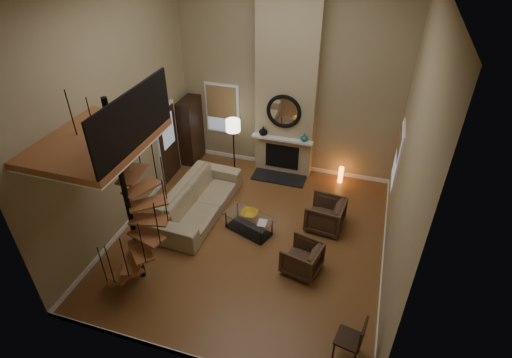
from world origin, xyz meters
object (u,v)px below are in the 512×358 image
(hutch, at_px, (191,131))
(coffee_table, at_px, (249,222))
(accent_lamp, at_px, (341,175))
(armchair_far, at_px, (305,259))
(floor_lamp, at_px, (233,130))
(side_chair, at_px, (354,338))
(armchair_near, at_px, (328,216))
(sofa, at_px, (199,199))

(hutch, bearing_deg, coffee_table, -44.92)
(accent_lamp, bearing_deg, armchair_far, -94.44)
(floor_lamp, distance_m, side_chair, 6.22)
(armchair_near, bearing_deg, hutch, -108.04)
(accent_lamp, bearing_deg, floor_lamp, -170.96)
(hutch, height_order, side_chair, hutch)
(armchair_far, distance_m, coffee_table, 1.75)
(coffee_table, bearing_deg, armchair_far, -29.61)
(side_chair, bearing_deg, coffee_table, 136.53)
(hutch, relative_size, floor_lamp, 1.16)
(armchair_far, relative_size, floor_lamp, 0.44)
(sofa, bearing_deg, side_chair, -122.55)
(floor_lamp, bearing_deg, accent_lamp, 9.04)
(sofa, bearing_deg, coffee_table, -100.12)
(hutch, bearing_deg, armchair_far, -40.03)
(armchair_near, bearing_deg, armchair_far, -3.29)
(armchair_far, height_order, side_chair, side_chair)
(hutch, height_order, accent_lamp, hutch)
(coffee_table, xyz_separation_m, floor_lamp, (-1.17, 2.23, 1.13))
(floor_lamp, xyz_separation_m, side_chair, (3.87, -4.79, -0.89))
(sofa, bearing_deg, hutch, 30.39)
(sofa, bearing_deg, armchair_far, -109.49)
(hutch, height_order, armchair_far, hutch)
(hutch, xyz_separation_m, armchair_near, (4.40, -1.92, -0.60))
(coffee_table, height_order, side_chair, side_chair)
(sofa, distance_m, side_chair, 5.02)
(hutch, height_order, armchair_near, hutch)
(hutch, height_order, coffee_table, hutch)
(accent_lamp, relative_size, side_chair, 0.51)
(floor_lamp, bearing_deg, hutch, 164.94)
(coffee_table, height_order, floor_lamp, floor_lamp)
(armchair_near, relative_size, coffee_table, 0.65)
(armchair_far, xyz_separation_m, coffee_table, (-1.52, 0.87, -0.07))
(armchair_near, xyz_separation_m, side_chair, (0.94, -3.26, 0.17))
(armchair_near, height_order, floor_lamp, floor_lamp)
(accent_lamp, distance_m, side_chair, 5.35)
(sofa, distance_m, accent_lamp, 4.00)
(hutch, distance_m, sofa, 2.67)
(armchair_far, bearing_deg, side_chair, 47.83)
(armchair_near, distance_m, armchair_far, 1.58)
(coffee_table, distance_m, side_chair, 3.73)
(hutch, relative_size, armchair_far, 2.64)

